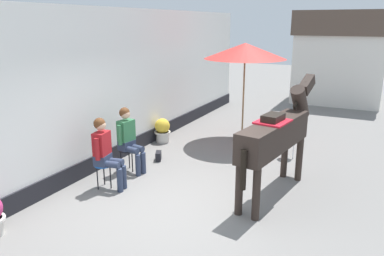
{
  "coord_description": "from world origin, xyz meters",
  "views": [
    {
      "loc": [
        2.8,
        -5.27,
        3.1
      ],
      "look_at": [
        -0.4,
        1.2,
        1.05
      ],
      "focal_mm": 35.18,
      "sensor_mm": 36.0,
      "label": 1
    }
  ],
  "objects_px": {
    "seated_visitor_near": "(105,150)",
    "flower_planter_farthest": "(162,130)",
    "seated_visitor_far": "(129,137)",
    "cafe_parasol": "(245,52)",
    "satchel_bag": "(158,156)",
    "spare_stool_white": "(288,142)",
    "saddled_horse_center": "(277,134)"
  },
  "relations": [
    {
      "from": "satchel_bag",
      "to": "spare_stool_white",
      "type": "bearing_deg",
      "value": 92.72
    },
    {
      "from": "spare_stool_white",
      "to": "satchel_bag",
      "type": "relative_size",
      "value": 1.64
    },
    {
      "from": "seated_visitor_far",
      "to": "cafe_parasol",
      "type": "bearing_deg",
      "value": 65.62
    },
    {
      "from": "cafe_parasol",
      "to": "seated_visitor_near",
      "type": "bearing_deg",
      "value": -108.12
    },
    {
      "from": "saddled_horse_center",
      "to": "flower_planter_farthest",
      "type": "xyz_separation_m",
      "value": [
        -3.46,
        1.77,
        -0.82
      ]
    },
    {
      "from": "saddled_horse_center",
      "to": "flower_planter_farthest",
      "type": "relative_size",
      "value": 4.66
    },
    {
      "from": "seated_visitor_far",
      "to": "cafe_parasol",
      "type": "relative_size",
      "value": 0.54
    },
    {
      "from": "saddled_horse_center",
      "to": "spare_stool_white",
      "type": "relative_size",
      "value": 6.48
    },
    {
      "from": "saddled_horse_center",
      "to": "satchel_bag",
      "type": "bearing_deg",
      "value": 169.38
    },
    {
      "from": "cafe_parasol",
      "to": "spare_stool_white",
      "type": "bearing_deg",
      "value": -30.84
    },
    {
      "from": "spare_stool_white",
      "to": "cafe_parasol",
      "type": "bearing_deg",
      "value": 149.16
    },
    {
      "from": "seated_visitor_far",
      "to": "saddled_horse_center",
      "type": "distance_m",
      "value": 3.08
    },
    {
      "from": "seated_visitor_near",
      "to": "cafe_parasol",
      "type": "relative_size",
      "value": 0.54
    },
    {
      "from": "flower_planter_farthest",
      "to": "satchel_bag",
      "type": "bearing_deg",
      "value": -63.41
    },
    {
      "from": "spare_stool_white",
      "to": "satchel_bag",
      "type": "height_order",
      "value": "spare_stool_white"
    },
    {
      "from": "saddled_horse_center",
      "to": "satchel_bag",
      "type": "xyz_separation_m",
      "value": [
        -2.84,
        0.53,
        -1.06
      ]
    },
    {
      "from": "spare_stool_white",
      "to": "satchel_bag",
      "type": "xyz_separation_m",
      "value": [
        -2.64,
        -1.47,
        -0.3
      ]
    },
    {
      "from": "satchel_bag",
      "to": "saddled_horse_center",
      "type": "bearing_deg",
      "value": 52.97
    },
    {
      "from": "cafe_parasol",
      "to": "satchel_bag",
      "type": "height_order",
      "value": "cafe_parasol"
    },
    {
      "from": "saddled_horse_center",
      "to": "spare_stool_white",
      "type": "bearing_deg",
      "value": 95.5
    },
    {
      "from": "seated_visitor_near",
      "to": "seated_visitor_far",
      "type": "height_order",
      "value": "same"
    },
    {
      "from": "seated_visitor_near",
      "to": "flower_planter_farthest",
      "type": "bearing_deg",
      "value": 99.99
    },
    {
      "from": "seated_visitor_near",
      "to": "spare_stool_white",
      "type": "distance_m",
      "value": 4.24
    },
    {
      "from": "seated_visitor_near",
      "to": "flower_planter_farthest",
      "type": "distance_m",
      "value": 3.05
    },
    {
      "from": "seated_visitor_far",
      "to": "flower_planter_farthest",
      "type": "xyz_separation_m",
      "value": [
        -0.42,
        2.08,
        -0.44
      ]
    },
    {
      "from": "seated_visitor_far",
      "to": "saddled_horse_center",
      "type": "height_order",
      "value": "saddled_horse_center"
    },
    {
      "from": "cafe_parasol",
      "to": "satchel_bag",
      "type": "relative_size",
      "value": 9.21
    },
    {
      "from": "spare_stool_white",
      "to": "seated_visitor_far",
      "type": "bearing_deg",
      "value": -140.88
    },
    {
      "from": "saddled_horse_center",
      "to": "satchel_bag",
      "type": "distance_m",
      "value": 3.08
    },
    {
      "from": "saddled_horse_center",
      "to": "cafe_parasol",
      "type": "xyz_separation_m",
      "value": [
        -1.61,
        2.85,
        1.2
      ]
    },
    {
      "from": "saddled_horse_center",
      "to": "satchel_bag",
      "type": "relative_size",
      "value": 10.65
    },
    {
      "from": "seated_visitor_far",
      "to": "spare_stool_white",
      "type": "height_order",
      "value": "seated_visitor_far"
    }
  ]
}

